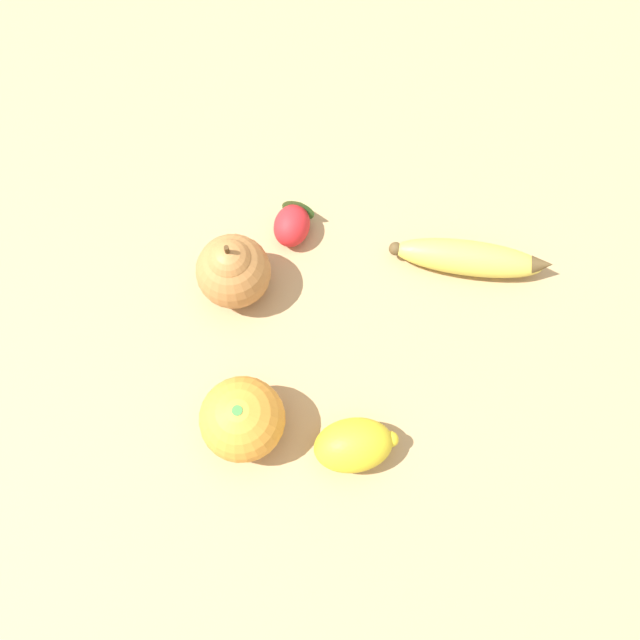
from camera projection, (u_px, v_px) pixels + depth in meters
The scene contains 6 objects.
ground_plane at pixel (403, 354), 0.69m from camera, with size 3.00×3.00×0.00m, color tan.
banana at pixel (470, 258), 0.70m from camera, with size 0.14×0.15×0.04m.
orange at pixel (242, 419), 0.62m from camera, with size 0.09×0.09×0.09m.
pear at pixel (233, 270), 0.67m from camera, with size 0.08×0.08×0.10m.
strawberry at pixel (294, 221), 0.72m from camera, with size 0.07×0.06×0.04m.
lemon at pixel (354, 445), 0.62m from camera, with size 0.10×0.09×0.05m.
Camera 1 is at (-0.20, -0.09, 0.66)m, focal length 35.00 mm.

